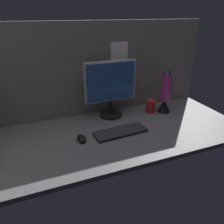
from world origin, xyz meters
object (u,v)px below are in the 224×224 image
at_px(keyboard, 120,132).
at_px(mouse, 81,138).
at_px(lava_lamp, 165,95).
at_px(mug_red_plastic, 151,106).
at_px(monitor, 111,87).

bearing_deg(keyboard, mouse, 175.96).
bearing_deg(lava_lamp, mug_red_plastic, 164.05).
relative_size(keyboard, mug_red_plastic, 3.52).
bearing_deg(mouse, monitor, 39.44).
distance_m(monitor, keyboard, 0.38).
relative_size(mouse, mug_red_plastic, 0.91).
distance_m(monitor, mouse, 0.48).
relative_size(keyboard, lava_lamp, 1.03).
xyz_separation_m(monitor, lava_lamp, (0.44, -0.09, -0.09)).
relative_size(monitor, lava_lamp, 1.22).
bearing_deg(lava_lamp, mouse, -165.44).
height_order(keyboard, mug_red_plastic, mug_red_plastic).
xyz_separation_m(mug_red_plastic, lava_lamp, (0.11, -0.03, 0.10)).
bearing_deg(keyboard, mug_red_plastic, 28.24).
xyz_separation_m(keyboard, mouse, (-0.27, 0.00, 0.01)).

